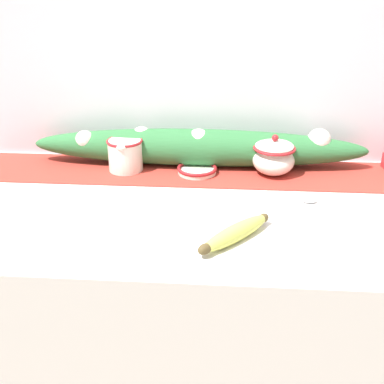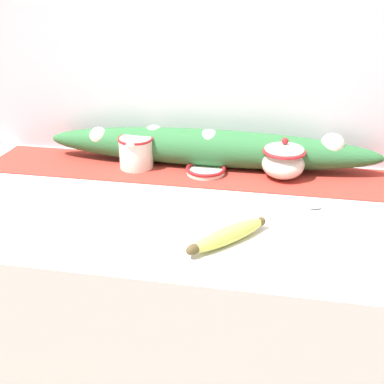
{
  "view_description": "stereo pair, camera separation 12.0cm",
  "coord_description": "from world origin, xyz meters",
  "px_view_note": "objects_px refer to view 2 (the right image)",
  "views": [
    {
      "loc": [
        0.08,
        -1.11,
        1.43
      ],
      "look_at": [
        0.0,
        -0.03,
        0.92
      ],
      "focal_mm": 45.0,
      "sensor_mm": 36.0,
      "label": 1
    },
    {
      "loc": [
        0.2,
        -1.1,
        1.43
      ],
      "look_at": [
        0.0,
        -0.03,
        0.92
      ],
      "focal_mm": 45.0,
      "sensor_mm": 36.0,
      "label": 2
    }
  ],
  "objects_px": {
    "cream_pitcher": "(136,151)",
    "sugar_bowl": "(283,160)",
    "banana": "(228,235)",
    "small_dish": "(206,170)",
    "spoon": "(308,207)"
  },
  "relations": [
    {
      "from": "sugar_bowl",
      "to": "banana",
      "type": "xyz_separation_m",
      "value": [
        -0.11,
        -0.39,
        -0.04
      ]
    },
    {
      "from": "banana",
      "to": "cream_pitcher",
      "type": "bearing_deg",
      "value": 129.89
    },
    {
      "from": "spoon",
      "to": "small_dish",
      "type": "bearing_deg",
      "value": 141.76
    },
    {
      "from": "sugar_bowl",
      "to": "cream_pitcher",
      "type": "bearing_deg",
      "value": 179.86
    },
    {
      "from": "sugar_bowl",
      "to": "spoon",
      "type": "bearing_deg",
      "value": -69.28
    },
    {
      "from": "cream_pitcher",
      "to": "spoon",
      "type": "height_order",
      "value": "cream_pitcher"
    },
    {
      "from": "cream_pitcher",
      "to": "banana",
      "type": "height_order",
      "value": "cream_pitcher"
    },
    {
      "from": "cream_pitcher",
      "to": "sugar_bowl",
      "type": "bearing_deg",
      "value": -0.14
    },
    {
      "from": "cream_pitcher",
      "to": "sugar_bowl",
      "type": "height_order",
      "value": "sugar_bowl"
    },
    {
      "from": "cream_pitcher",
      "to": "banana",
      "type": "distance_m",
      "value": 0.51
    },
    {
      "from": "cream_pitcher",
      "to": "sugar_bowl",
      "type": "xyz_separation_m",
      "value": [
        0.44,
        -0.0,
        0.0
      ]
    },
    {
      "from": "cream_pitcher",
      "to": "small_dish",
      "type": "height_order",
      "value": "cream_pitcher"
    },
    {
      "from": "sugar_bowl",
      "to": "small_dish",
      "type": "distance_m",
      "value": 0.23
    },
    {
      "from": "sugar_bowl",
      "to": "small_dish",
      "type": "relative_size",
      "value": 1.04
    },
    {
      "from": "small_dish",
      "to": "spoon",
      "type": "relative_size",
      "value": 0.64
    }
  ]
}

